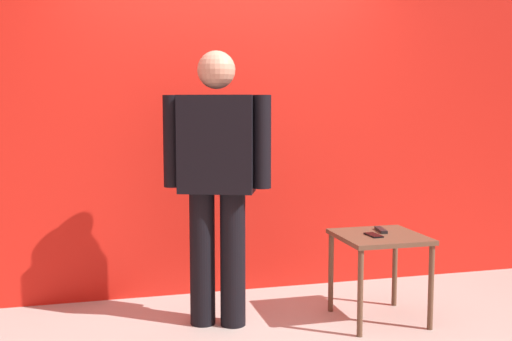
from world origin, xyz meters
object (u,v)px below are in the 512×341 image
at_px(side_table, 380,247).
at_px(tv_remote, 381,230).
at_px(cell_phone, 374,235).
at_px(standing_person, 217,174).

bearing_deg(side_table, tv_remote, 59.75).
relative_size(side_table, tv_remote, 3.42).
xyz_separation_m(cell_phone, tv_remote, (0.11, 0.12, 0.01)).
height_order(standing_person, cell_phone, standing_person).
relative_size(side_table, cell_phone, 4.04).
bearing_deg(tv_remote, cell_phone, -123.41).
distance_m(standing_person, cell_phone, 1.10).
distance_m(standing_person, side_table, 1.18).
xyz_separation_m(standing_person, side_table, (1.05, -0.19, -0.50)).
bearing_deg(tv_remote, side_table, -110.36).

